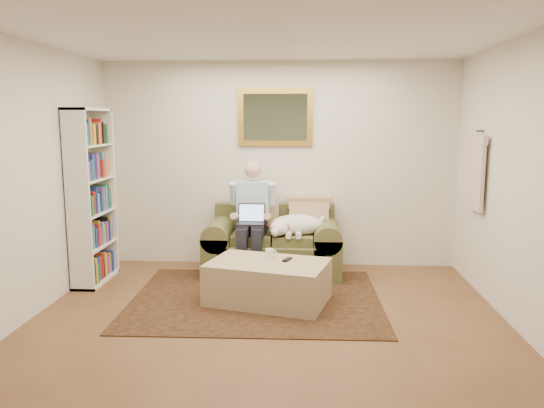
# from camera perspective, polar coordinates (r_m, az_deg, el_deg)

# --- Properties ---
(room_shell) EXTENTS (4.51, 5.00, 2.61)m
(room_shell) POSITION_cam_1_polar(r_m,az_deg,el_deg) (4.66, -0.65, 2.01)
(room_shell) COLOR brown
(room_shell) RESTS_ON ground
(rug) EXTENTS (2.63, 2.13, 0.01)m
(rug) POSITION_cam_1_polar(r_m,az_deg,el_deg) (5.68, -1.74, -10.12)
(rug) COLOR black
(rug) RESTS_ON room_shell
(sofa) EXTENTS (1.64, 0.83, 0.98)m
(sofa) POSITION_cam_1_polar(r_m,az_deg,el_deg) (6.52, 0.12, -5.04)
(sofa) COLOR brown
(sofa) RESTS_ON room_shell
(seated_man) EXTENTS (0.54, 0.77, 1.38)m
(seated_man) POSITION_cam_1_polar(r_m,az_deg,el_deg) (6.30, -2.20, -1.75)
(seated_man) COLOR #8CB3D8
(seated_man) RESTS_ON sofa
(laptop) EXTENTS (0.32, 0.25, 0.23)m
(laptop) POSITION_cam_1_polar(r_m,az_deg,el_deg) (6.23, -2.26, -1.55)
(laptop) COLOR black
(laptop) RESTS_ON seated_man
(sleeping_dog) EXTENTS (0.68, 0.42, 0.25)m
(sleeping_dog) POSITION_cam_1_polar(r_m,az_deg,el_deg) (6.35, 2.73, -2.25)
(sleeping_dog) COLOR white
(sleeping_dog) RESTS_ON sofa
(ottoman) EXTENTS (1.34, 1.03, 0.43)m
(ottoman) POSITION_cam_1_polar(r_m,az_deg,el_deg) (5.52, -0.43, -8.40)
(ottoman) COLOR tan
(ottoman) RESTS_ON room_shell
(coffee_mug) EXTENTS (0.08, 0.08, 0.10)m
(coffee_mug) POSITION_cam_1_polar(r_m,az_deg,el_deg) (5.59, -0.27, -5.35)
(coffee_mug) COLOR white
(coffee_mug) RESTS_ON ottoman
(tv_remote) EXTENTS (0.10, 0.16, 0.02)m
(tv_remote) POSITION_cam_1_polar(r_m,az_deg,el_deg) (5.51, 1.65, -5.99)
(tv_remote) COLOR black
(tv_remote) RESTS_ON ottoman
(bookshelf) EXTENTS (0.28, 0.80, 2.00)m
(bookshelf) POSITION_cam_1_polar(r_m,az_deg,el_deg) (6.41, -18.83, 0.76)
(bookshelf) COLOR white
(bookshelf) RESTS_ON room_shell
(wall_mirror) EXTENTS (0.94, 0.04, 0.72)m
(wall_mirror) POSITION_cam_1_polar(r_m,az_deg,el_deg) (6.74, 0.35, 9.32)
(wall_mirror) COLOR gold
(wall_mirror) RESTS_ON room_shell
(hanging_shirt) EXTENTS (0.06, 0.52, 0.90)m
(hanging_shirt) POSITION_cam_1_polar(r_m,az_deg,el_deg) (6.16, 21.10, 3.60)
(hanging_shirt) COLOR beige
(hanging_shirt) RESTS_ON room_shell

